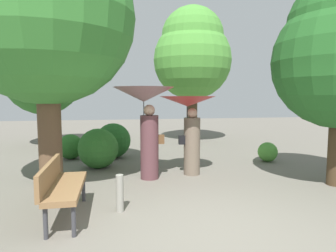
% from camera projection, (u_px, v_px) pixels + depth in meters
% --- Properties ---
extents(ground_plane, '(40.00, 40.00, 0.00)m').
position_uv_depth(ground_plane, '(212.00, 232.00, 3.96)').
color(ground_plane, '#6B665B').
extents(person_left, '(1.30, 1.30, 2.00)m').
position_uv_depth(person_left, '(146.00, 110.00, 6.38)').
color(person_left, '#563338').
rests_on(person_left, ground).
extents(person_right, '(1.27, 1.27, 1.80)m').
position_uv_depth(person_right, '(189.00, 116.00, 6.76)').
color(person_right, '#6B5B4C').
rests_on(person_right, ground).
extents(park_bench, '(0.50, 1.50, 0.83)m').
position_uv_depth(park_bench, '(61.00, 184.00, 4.38)').
color(park_bench, '#38383D').
rests_on(park_bench, ground).
extents(tree_near_left, '(2.75, 2.75, 4.30)m').
position_uv_depth(tree_near_left, '(43.00, 70.00, 10.67)').
color(tree_near_left, brown).
rests_on(tree_near_left, ground).
extents(tree_near_right, '(3.08, 3.08, 5.33)m').
position_uv_depth(tree_near_right, '(192.00, 53.00, 11.73)').
color(tree_near_right, '#42301E').
rests_on(tree_near_right, ground).
extents(tree_mid_left, '(3.42, 3.42, 5.59)m').
position_uv_depth(tree_mid_left, '(45.00, 0.00, 5.60)').
color(tree_mid_left, brown).
rests_on(tree_mid_left, ground).
extents(bush_path_left, '(0.72, 0.72, 0.72)m').
position_uv_depth(bush_path_left, '(71.00, 147.00, 8.56)').
color(bush_path_left, '#2D6B28').
rests_on(bush_path_left, ground).
extents(bush_path_right, '(1.02, 1.02, 1.02)m').
position_uv_depth(bush_path_right, '(113.00, 140.00, 8.74)').
color(bush_path_right, '#235B23').
rests_on(bush_path_right, ground).
extents(bush_behind_bench, '(0.54, 0.54, 0.54)m').
position_uv_depth(bush_behind_bench, '(268.00, 152.00, 8.23)').
color(bush_behind_bench, '#4C9338').
rests_on(bush_behind_bench, ground).
extents(bush_far_side, '(1.00, 1.00, 1.00)m').
position_uv_depth(bush_far_side, '(98.00, 148.00, 7.44)').
color(bush_far_side, '#2D6B28').
rests_on(bush_far_side, ground).
extents(path_marker_post, '(0.12, 0.12, 0.58)m').
position_uv_depth(path_marker_post, '(120.00, 193.00, 4.64)').
color(path_marker_post, gray).
rests_on(path_marker_post, ground).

